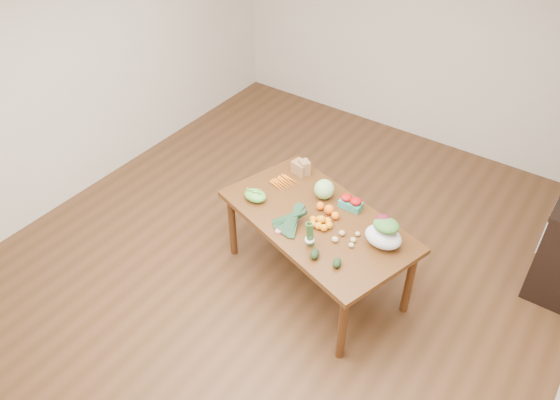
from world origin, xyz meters
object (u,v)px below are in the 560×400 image
Objects in this scene: asparagus_bundle at (310,234)px; kale_bunch at (288,220)px; cabbage at (324,189)px; mandarin_cluster at (321,221)px; paper_bag at (301,167)px; salad_bag at (384,234)px; dining_table at (316,250)px.

kale_bunch is at bearing -179.49° from asparagus_bundle.
mandarin_cluster is at bearing -62.07° from cabbage.
salad_bag is (1.07, -0.44, 0.04)m from paper_bag.
mandarin_cluster is 0.53m from salad_bag.
paper_bag is at bearing 153.15° from cabbage.
paper_bag is 1.14× the size of cabbage.
asparagus_bundle reaches higher than dining_table.
kale_bunch is at bearing -160.15° from salad_bag.
salad_bag reaches higher than paper_bag.
dining_table is 6.69× the size of asparagus_bundle.
asparagus_bundle reaches higher than paper_bag.
mandarin_cluster is 0.28m from kale_bunch.
dining_table is 4.18× the size of kale_bunch.
cabbage is at bearing -26.85° from paper_bag.
dining_table is at bearing 127.82° from asparagus_bundle.
dining_table is 0.55m from cabbage.
mandarin_cluster is at bearing 57.88° from kale_bunch.
salad_bag is at bearing 36.83° from kale_bunch.
mandarin_cluster is 0.28m from asparagus_bundle.
salad_bag is (0.52, 0.08, 0.07)m from mandarin_cluster.
paper_bag is 0.78m from kale_bunch.
mandarin_cluster is (0.07, -0.06, 0.43)m from dining_table.
paper_bag is at bearing 132.33° from kale_bunch.
dining_table is 0.61m from asparagus_bundle.
kale_bunch is 1.60× the size of asparagus_bundle.
cabbage is 0.74m from salad_bag.
dining_table is 9.34× the size of cabbage.
kale_bunch is 1.32× the size of salad_bag.
paper_bag is at bearing 144.47° from asparagus_bundle.
kale_bunch reaches higher than paper_bag.
asparagus_bundle is at bearing -52.18° from dining_table.
mandarin_cluster is at bearing 118.56° from asparagus_bundle.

